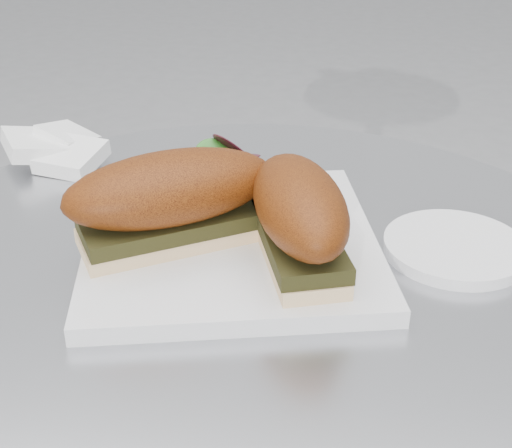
{
  "coord_description": "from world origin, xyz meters",
  "views": [
    {
      "loc": [
        0.08,
        -0.51,
        1.06
      ],
      "look_at": [
        0.0,
        0.02,
        0.77
      ],
      "focal_mm": 50.0,
      "sensor_mm": 36.0,
      "label": 1
    }
  ],
  "objects": [
    {
      "name": "saucer",
      "position": [
        0.18,
        0.06,
        0.74
      ],
      "size": [
        0.13,
        0.13,
        0.01
      ],
      "primitive_type": "cylinder",
      "color": "silver",
      "rests_on": "table"
    },
    {
      "name": "napkin",
      "position": [
        -0.25,
        0.19,
        0.74
      ],
      "size": [
        0.14,
        0.14,
        0.02
      ],
      "primitive_type": null,
      "rotation": [
        0.0,
        0.0,
        0.3
      ],
      "color": "white",
      "rests_on": "table"
    },
    {
      "name": "salad",
      "position": [
        -0.05,
        0.1,
        0.77
      ],
      "size": [
        0.11,
        0.11,
        0.05
      ],
      "primitive_type": null,
      "color": "#357E29",
      "rests_on": "plate"
    },
    {
      "name": "sandwich_left",
      "position": [
        -0.07,
        0.01,
        0.79
      ],
      "size": [
        0.2,
        0.17,
        0.08
      ],
      "rotation": [
        0.0,
        0.0,
        0.56
      ],
      "color": "#E4BB8E",
      "rests_on": "plate"
    },
    {
      "name": "plate",
      "position": [
        -0.02,
        0.03,
        0.74
      ],
      "size": [
        0.31,
        0.31,
        0.02
      ],
      "primitive_type": "cube",
      "rotation": [
        0.0,
        0.0,
        0.24
      ],
      "color": "silver",
      "rests_on": "table"
    },
    {
      "name": "sandwich_right",
      "position": [
        0.04,
        -0.0,
        0.79
      ],
      "size": [
        0.12,
        0.17,
        0.08
      ],
      "rotation": [
        0.0,
        0.0,
        -1.24
      ],
      "color": "#E4BB8E",
      "rests_on": "plate"
    }
  ]
}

